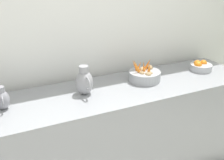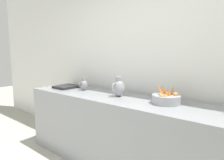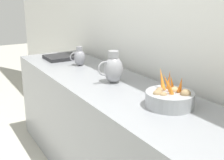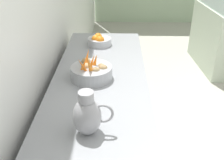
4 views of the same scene
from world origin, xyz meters
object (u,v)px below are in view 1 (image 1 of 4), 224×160
(orange_bowl, at_px, (200,66))
(metal_pitcher_short, at_px, (2,99))
(metal_pitcher_tall, at_px, (84,82))
(vegetable_colander, at_px, (144,75))

(orange_bowl, bearing_deg, metal_pitcher_short, -89.78)
(metal_pitcher_tall, bearing_deg, metal_pitcher_short, -91.37)
(metal_pitcher_tall, height_order, metal_pitcher_short, metal_pitcher_tall)
(orange_bowl, bearing_deg, vegetable_colander, -91.12)
(vegetable_colander, bearing_deg, metal_pitcher_tall, -86.64)
(orange_bowl, height_order, metal_pitcher_tall, metal_pitcher_tall)
(vegetable_colander, distance_m, orange_bowl, 0.68)
(metal_pitcher_short, bearing_deg, vegetable_colander, 90.92)
(orange_bowl, relative_size, metal_pitcher_short, 1.21)
(vegetable_colander, relative_size, metal_pitcher_tall, 1.19)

